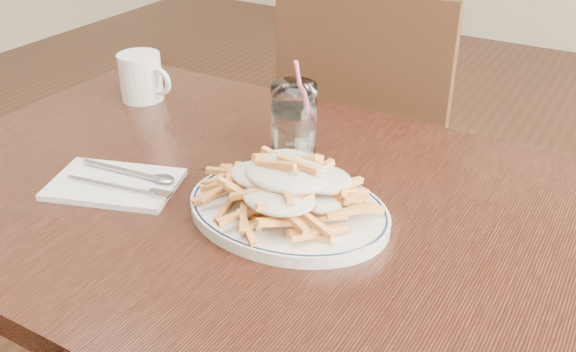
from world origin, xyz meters
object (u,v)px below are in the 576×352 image
Objects in this scene: table at (253,233)px; fries_plate at (288,210)px; loaded_fries at (288,181)px; coffee_mug at (142,77)px; water_glass at (294,123)px; chair_far at (370,135)px.

fries_plate reaches higher than table.
loaded_fries reaches higher than fries_plate.
table is 3.56× the size of fries_plate.
table is 0.49m from coffee_mug.
chair_far is at bearing 98.58° from water_glass.
fries_plate is 0.05m from loaded_fries.
chair_far is 0.65m from coffee_mug.
chair_far reaches higher than table.
table is 0.13m from fries_plate.
chair_far is 0.80m from fries_plate.
loaded_fries is (0.18, -0.74, 0.28)m from chair_far.
table is at bearing 159.96° from loaded_fries.
coffee_mug reaches higher than table.
chair_far is 0.82m from loaded_fries.
loaded_fries is (0.09, -0.03, 0.14)m from table.
fries_plate is 2.66× the size of coffee_mug.
table is 6.78× the size of water_glass.
table is at bearing 159.96° from fries_plate.
coffee_mug is (-0.50, 0.24, -0.01)m from loaded_fries.
chair_far is 2.79× the size of fries_plate.
fries_plate is 1.16× the size of loaded_fries.
coffee_mug is (-0.42, 0.21, 0.13)m from table.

